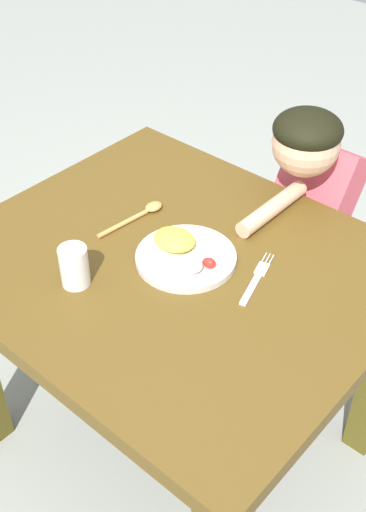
% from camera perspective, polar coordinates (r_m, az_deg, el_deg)
% --- Properties ---
extents(ground_plane, '(8.00, 8.00, 0.00)m').
position_cam_1_polar(ground_plane, '(2.07, -0.56, -15.66)').
color(ground_plane, gray).
extents(dining_table, '(1.02, 0.87, 0.71)m').
position_cam_1_polar(dining_table, '(1.62, -0.69, -3.76)').
color(dining_table, '#543D16').
rests_on(dining_table, ground_plane).
extents(plate, '(0.24, 0.24, 0.05)m').
position_cam_1_polar(plate, '(1.53, 0.08, 0.18)').
color(plate, beige).
rests_on(plate, dining_table).
extents(fork, '(0.07, 0.19, 0.01)m').
position_cam_1_polar(fork, '(1.49, 6.49, -2.08)').
color(fork, silver).
rests_on(fork, dining_table).
extents(spoon, '(0.05, 0.21, 0.02)m').
position_cam_1_polar(spoon, '(1.68, -3.68, 3.80)').
color(spoon, '#C48948').
rests_on(spoon, dining_table).
extents(drinking_cup, '(0.07, 0.07, 0.10)m').
position_cam_1_polar(drinking_cup, '(1.47, -9.60, -0.91)').
color(drinking_cup, silver).
rests_on(drinking_cup, dining_table).
extents(person, '(0.21, 0.48, 0.96)m').
position_cam_1_polar(person, '(1.95, 11.10, 2.49)').
color(person, '#4E5270').
rests_on(person, ground_plane).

